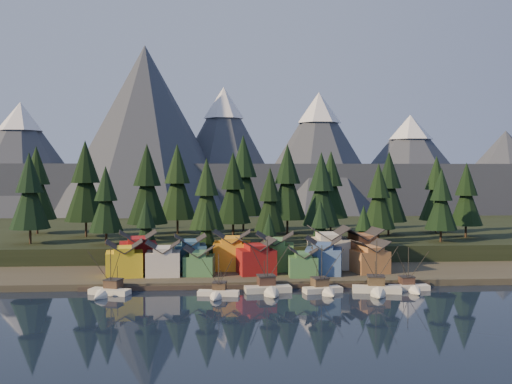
{
  "coord_description": "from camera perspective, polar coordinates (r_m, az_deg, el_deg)",
  "views": [
    {
      "loc": [
        -9.34,
        -113.07,
        26.99
      ],
      "look_at": [
        0.73,
        30.0,
        21.41
      ],
      "focal_mm": 40.0,
      "sensor_mm": 36.0,
      "label": 1
    }
  ],
  "objects": [
    {
      "name": "mountain_ridge",
      "position": [
        326.7,
        -3.12,
        2.06
      ],
      "size": [
        560.0,
        190.0,
        90.0
      ],
      "color": "#444B58",
      "rests_on": "ground"
    },
    {
      "name": "boat_0",
      "position": [
        128.16,
        -14.66,
        -8.97
      ],
      "size": [
        9.62,
        10.19,
        11.47
      ],
      "rotation": [
        0.0,
        0.0,
        -0.33
      ],
      "color": "silver",
      "rests_on": "ground"
    },
    {
      "name": "dock",
      "position": [
        132.58,
        0.1,
        -9.3
      ],
      "size": [
        80.0,
        4.0,
        1.0
      ],
      "primitive_type": "cube",
      "color": "#453A31",
      "rests_on": "ground"
    },
    {
      "name": "tree_shore_1",
      "position": [
        153.96,
        -5.0,
        -3.87
      ],
      "size": [
        7.2,
        7.2,
        16.78
      ],
      "color": "#332319",
      "rests_on": "shore_strip"
    },
    {
      "name": "house_front_6",
      "position": [
        145.06,
        11.33,
        -6.26
      ],
      "size": [
        9.26,
        8.92,
        7.96
      ],
      "rotation": [
        0.0,
        0.0,
        0.19
      ],
      "color": "#AE703D",
      "rests_on": "shore_strip"
    },
    {
      "name": "house_back_5",
      "position": [
        153.46,
        10.55,
        -5.38
      ],
      "size": [
        9.9,
        10.0,
        10.07
      ],
      "rotation": [
        0.0,
        0.0,
        0.11
      ],
      "color": "#955934",
      "rests_on": "shore_strip"
    },
    {
      "name": "shore_strip",
      "position": [
        155.58,
        -0.53,
        -7.48
      ],
      "size": [
        400.0,
        50.0,
        1.5
      ],
      "primitive_type": "cube",
      "color": "#3B362B",
      "rests_on": "ground"
    },
    {
      "name": "tree_hill_4",
      "position": [
        188.56,
        -7.87,
        0.74
      ],
      "size": [
        12.69,
        12.69,
        29.57
      ],
      "color": "#332319",
      "rests_on": "hillside"
    },
    {
      "name": "house_back_0",
      "position": [
        148.32,
        -11.72,
        -5.67
      ],
      "size": [
        10.38,
        10.08,
        9.94
      ],
      "rotation": [
        0.0,
        0.0,
        0.16
      ],
      "color": "maroon",
      "rests_on": "shore_strip"
    },
    {
      "name": "tree_hill_5",
      "position": [
        163.27,
        -4.95,
        -0.46
      ],
      "size": [
        10.49,
        10.49,
        24.44
      ],
      "color": "#332319",
      "rests_on": "hillside"
    },
    {
      "name": "tree_shore_4",
      "position": [
        159.19,
        10.7,
        -3.89
      ],
      "size": [
        6.79,
        6.79,
        15.83
      ],
      "color": "#332319",
      "rests_on": "shore_strip"
    },
    {
      "name": "tree_hill_17",
      "position": [
        187.92,
        20.28,
        -0.43
      ],
      "size": [
        10.01,
        10.01,
        23.31
      ],
      "color": "#332319",
      "rests_on": "hillside"
    },
    {
      "name": "house_front_3",
      "position": [
        140.38,
        0.0,
        -6.33
      ],
      "size": [
        9.89,
        9.56,
        8.74
      ],
      "rotation": [
        0.0,
        0.0,
        0.18
      ],
      "color": "maroon",
      "rests_on": "shore_strip"
    },
    {
      "name": "tree_hill_2",
      "position": [
        164.21,
        -14.78,
        -0.95
      ],
      "size": [
        9.5,
        9.5,
        22.13
      ],
      "color": "#332319",
      "rests_on": "hillside"
    },
    {
      "name": "ground",
      "position": [
        116.62,
        0.69,
        -11.15
      ],
      "size": [
        500.0,
        500.0,
        0.0
      ],
      "primitive_type": "plane",
      "color": "black",
      "rests_on": "ground"
    },
    {
      "name": "house_front_4",
      "position": [
        138.15,
        4.69,
        -6.9
      ],
      "size": [
        6.97,
        7.48,
        6.85
      ],
      "rotation": [
        0.0,
        0.0,
        -0.04
      ],
      "color": "#407643",
      "rests_on": "shore_strip"
    },
    {
      "name": "tree_hill_12",
      "position": [
        187.53,
        13.14,
        0.26
      ],
      "size": [
        11.57,
        11.57,
        26.96
      ],
      "color": "#332319",
      "rests_on": "hillside"
    },
    {
      "name": "tree_hill_8",
      "position": [
        186.6,
        3.16,
        0.72
      ],
      "size": [
        12.64,
        12.64,
        29.44
      ],
      "color": "#332319",
      "rests_on": "hillside"
    },
    {
      "name": "tree_hill_7",
      "position": [
        162.06,
        1.41,
        -1.0
      ],
      "size": [
        9.31,
        9.31,
        21.69
      ],
      "color": "#332319",
      "rests_on": "hillside"
    },
    {
      "name": "tree_shore_3",
      "position": [
        156.5,
        6.44,
        -3.67
      ],
      "size": [
        7.44,
        7.44,
        17.32
      ],
      "color": "#332319",
      "rests_on": "shore_strip"
    },
    {
      "name": "house_front_0",
      "position": [
        141.02,
        -13.03,
        -6.39
      ],
      "size": [
        9.66,
        9.27,
        8.55
      ],
      "rotation": [
        0.0,
        0.0,
        0.15
      ],
      "color": "yellow",
      "rests_on": "shore_strip"
    },
    {
      "name": "house_front_1",
      "position": [
        140.01,
        -9.25,
        -6.48
      ],
      "size": [
        8.31,
        8.0,
        8.32
      ],
      "rotation": [
        0.0,
        0.0,
        0.04
      ],
      "color": "beige",
      "rests_on": "shore_strip"
    },
    {
      "name": "tree_hill_10",
      "position": [
        197.13,
        7.49,
        0.48
      ],
      "size": [
        11.82,
        11.82,
        27.53
      ],
      "color": "#332319",
      "rests_on": "hillside"
    },
    {
      "name": "tree_hill_9",
      "position": [
        171.1,
        6.53,
        0.0
      ],
      "size": [
        11.3,
        11.3,
        26.33
      ],
      "color": "#332319",
      "rests_on": "hillside"
    },
    {
      "name": "boat_2",
      "position": [
        123.39,
        -3.86,
        -9.55
      ],
      "size": [
        9.38,
        9.96,
        9.89
      ],
      "rotation": [
        0.0,
        0.0,
        -0.16
      ],
      "color": "silver",
      "rests_on": "ground"
    },
    {
      "name": "tree_hill_3",
      "position": [
        174.38,
        -10.83,
        0.48
      ],
      "size": [
        12.41,
        12.41,
        28.91
      ],
      "color": "#332319",
      "rests_on": "hillside"
    },
    {
      "name": "tree_shore_0",
      "position": [
        155.0,
        -10.94,
        -3.61
      ],
      "size": [
        7.74,
        7.74,
        18.02
      ],
      "color": "#332319",
      "rests_on": "shore_strip"
    },
    {
      "name": "house_back_4",
      "position": [
        149.68,
        7.24,
        -5.41
      ],
      "size": [
        10.06,
        9.67,
        10.76
      ],
      "rotation": [
        0.0,
        0.0,
        -0.02
      ],
      "color": "beige",
      "rests_on": "shore_strip"
    },
    {
      "name": "house_front_2",
      "position": [
        139.77,
        -5.7,
        -6.77
      ],
      "size": [
        7.76,
        7.81,
        6.95
      ],
      "rotation": [
        0.0,
        0.0,
        -0.1
      ],
      "color": "#3D7242",
      "rests_on": "shore_strip"
    },
    {
      "name": "tree_hill_6",
      "position": [
        178.27,
        -2.31,
        0.16
      ],
      "size": [
        11.44,
        11.44,
        26.66
      ],
      "color": "#332319",
      "rests_on": "hillside"
    },
    {
      "name": "house_back_1",
      "position": [
        146.97,
        -6.59,
        -5.93
      ],
      "size": [
        8.61,
        8.7,
        8.92
      ],
      "rotation": [
        0.0,
        0.0,
        0.09
      ],
      "color": "#376083",
      "rests_on": "shore_strip"
    },
    {
      "name": "tree_shore_2",
      "position": [
        154.78,
        1.32,
        -4.42
      ],
      "size": [
        5.96,
        5.96,
        13.89
      ],
      "color": "#332319",
      "rests_on": "shore_strip"
    },
    {
      "name": "boat_4",
      "position": [
        126.89,
        6.85,
        -8.99
      ],
      "size": [
        9.16,
        9.78,
        11.55
      ],
      "rotation": [
        0.0,
        0.0,
        0.22
      ],
      "color": "beige",
      "rests_on": "ground"
    },
    {
      "name": "house_back_2",
      "position": [
        146.73,
        -2.4,
        -5.72
      ],
      "size": [
        9.88,
        9.16,
        9.92
      ],
      "rotation": [
        0.0,
        0.0,
        -0.07
      ],
      "color": "orange",
      "rests_on": "shore_strip"
    },
    {
      "name": "tree_hill_11",
      "position": [
        170.01,
        12.15,
        -0.66
      ],
      "size": [
        9.87,
        9.87,
        22.99
      ],
      "color": "#332319",
      "rests_on": "hillside"
    },
    {
      "name": "tree_hill_0",
      "position": [
        173.4,
        -21.7,
        -0.17
      ],
      "size": [
        11.17,
        11.17,
        26.02
      ],
      "color": "#332319",
      "rests_on": "hillside"
    },
    {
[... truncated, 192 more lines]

